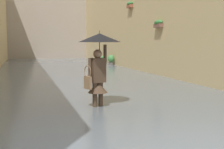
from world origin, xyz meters
name	(u,v)px	position (x,y,z in m)	size (l,w,h in m)	color
ground_plane	(68,74)	(0.00, -14.11, 0.00)	(70.56, 70.56, 0.00)	#605B56
flood_water	(68,72)	(0.00, -14.11, 0.10)	(8.84, 34.22, 0.21)	slate
building_facade_far	(47,23)	(0.00, -29.12, 4.00)	(11.64, 1.80, 8.00)	#A89989
person_wading	(99,55)	(0.64, -4.01, 1.51)	(1.07, 1.07, 2.13)	#2D2319
potted_plant_mid_left	(111,61)	(-3.75, -17.82, 0.51)	(0.47, 0.47, 0.96)	#66605B
potted_plant_near_left	(103,60)	(-3.72, -19.95, 0.46)	(0.44, 0.44, 0.80)	brown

